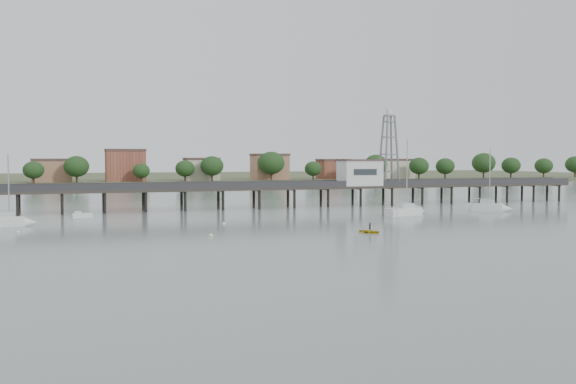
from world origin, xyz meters
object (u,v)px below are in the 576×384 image
object	(u,v)px
sailboat_e	(493,208)
yellow_dinghy	(370,233)
pier	(239,189)
sailboat_c	(410,211)
lattice_tower	(389,150)
white_tender	(82,215)
sailboat_b	(13,222)

from	to	relation	value
sailboat_e	yellow_dinghy	size ratio (longest dim) A/B	4.25
pier	sailboat_c	size ratio (longest dim) A/B	11.22
lattice_tower	white_tender	xyz separation A→B (m)	(-59.84, -9.23, -10.73)
sailboat_b	white_tender	xyz separation A→B (m)	(9.31, 10.50, -0.29)
sailboat_e	sailboat_c	bearing A→B (deg)	-131.05
sailboat_e	lattice_tower	bearing A→B (deg)	159.38
lattice_tower	white_tender	world-z (taller)	lattice_tower
sailboat_b	white_tender	size ratio (longest dim) A/B	3.26
pier	yellow_dinghy	distance (m)	43.68
pier	lattice_tower	world-z (taller)	lattice_tower
sailboat_e	sailboat_b	size ratio (longest dim) A/B	1.12
white_tender	yellow_dinghy	xyz separation A→B (m)	(34.15, -33.90, -0.37)
white_tender	pier	bearing A→B (deg)	11.14
pier	sailboat_c	bearing A→B (deg)	-43.24
sailboat_e	sailboat_b	distance (m)	79.41
lattice_tower	yellow_dinghy	world-z (taller)	lattice_tower
sailboat_c	yellow_dinghy	bearing A→B (deg)	-148.68
pier	sailboat_b	distance (m)	42.62
pier	yellow_dinghy	world-z (taller)	pier
pier	sailboat_c	xyz separation A→B (m)	(23.66, -22.25, -3.15)
sailboat_c	white_tender	xyz separation A→B (m)	(-52.00, 13.02, -0.27)
lattice_tower	sailboat_e	world-z (taller)	lattice_tower
sailboat_e	sailboat_b	world-z (taller)	sailboat_e
sailboat_c	yellow_dinghy	size ratio (longest dim) A/B	4.81
lattice_tower	sailboat_e	xyz separation A→B (m)	(10.26, -20.19, -10.45)
yellow_dinghy	sailboat_e	bearing A→B (deg)	-4.18
pier	white_tender	bearing A→B (deg)	-161.96
sailboat_e	sailboat_b	bearing A→B (deg)	-137.88
sailboat_e	white_tender	size ratio (longest dim) A/B	3.66
pier	sailboat_c	world-z (taller)	sailboat_c
sailboat_b	white_tender	bearing A→B (deg)	49.06
yellow_dinghy	lattice_tower	bearing A→B (deg)	22.50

